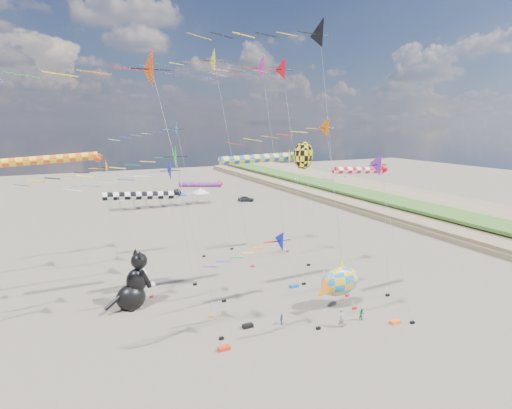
{
  "coord_description": "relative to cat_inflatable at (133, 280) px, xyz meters",
  "views": [
    {
      "loc": [
        -15.83,
        -20.02,
        16.71
      ],
      "look_at": [
        -0.73,
        12.0,
        9.48
      ],
      "focal_mm": 28.0,
      "sensor_mm": 36.0,
      "label": 1
    }
  ],
  "objects": [
    {
      "name": "ground",
      "position": [
        11.35,
        -15.79,
        -2.71
      ],
      "size": [
        260.0,
        260.0,
        0.0
      ],
      "primitive_type": "plane",
      "color": "brown",
      "rests_on": "ground"
    },
    {
      "name": "delta_kite_0",
      "position": [
        16.9,
        7.99,
        20.32
      ],
      "size": [
        14.71,
        3.18,
        24.83
      ],
      "color": "#D71B92",
      "rests_on": "ground"
    },
    {
      "name": "delta_kite_1",
      "position": [
        10.57,
        4.91,
        20.03
      ],
      "size": [
        11.49,
        2.68,
        24.32
      ],
      "color": "yellow",
      "rests_on": "ground"
    },
    {
      "name": "delta_kite_2",
      "position": [
        13.96,
        -6.52,
        13.28
      ],
      "size": [
        12.64,
        2.0,
        17.38
      ],
      "color": "#DA600B",
      "rests_on": "ground"
    },
    {
      "name": "delta_kite_3",
      "position": [
        -2.96,
        1.42,
        9.82
      ],
      "size": [
        9.83,
        1.52,
        13.77
      ],
      "color": "orange",
      "rests_on": "ground"
    },
    {
      "name": "delta_kite_4",
      "position": [
        17.7,
        -13.27,
        10.61
      ],
      "size": [
        8.15,
        1.97,
        14.61
      ],
      "color": "purple",
      "rests_on": "ground"
    },
    {
      "name": "delta_kite_5",
      "position": [
        -0.22,
        -8.74,
        17.09
      ],
      "size": [
        15.42,
        2.7,
        21.42
      ],
      "color": "#E93B07",
      "rests_on": "ground"
    },
    {
      "name": "delta_kite_6",
      "position": [
        16.35,
        2.46,
        19.43
      ],
      "size": [
        12.25,
        2.6,
        23.7
      ],
      "color": "red",
      "rests_on": "ground"
    },
    {
      "name": "delta_kite_7",
      "position": [
        8.52,
        -10.67,
        5.0
      ],
      "size": [
        9.41,
        1.73,
        8.95
      ],
      "color": "#0714CE",
      "rests_on": "ground"
    },
    {
      "name": "delta_kite_8",
      "position": [
        2.76,
        -4.9,
        11.18
      ],
      "size": [
        9.04,
        2.11,
        15.25
      ],
      "color": "#0F8F26",
      "rests_on": "ground"
    },
    {
      "name": "delta_kite_9",
      "position": [
        3.41,
        -2.49,
        9.74
      ],
      "size": [
        11.06,
        1.98,
        13.8
      ],
      "color": "#1411CD",
      "rests_on": "ground"
    },
    {
      "name": "delta_kite_10",
      "position": [
        17.37,
        -1.84,
        22.03
      ],
      "size": [
        16.18,
        3.07,
        26.51
      ],
      "color": "black",
      "rests_on": "ground"
    },
    {
      "name": "delta_kite_11",
      "position": [
        6.25,
        10.89,
        13.03
      ],
      "size": [
        10.23,
        1.98,
        17.09
      ],
      "color": "#1185C5",
      "rests_on": "ground"
    },
    {
      "name": "windsock_0",
      "position": [
        10.73,
        12.16,
        6.35
      ],
      "size": [
        7.01,
        0.71,
        9.48
      ],
      "color": "#DA0F43",
      "rests_on": "ground"
    },
    {
      "name": "windsock_1",
      "position": [
        12.03,
        -2.2,
        10.73
      ],
      "size": [
        9.39,
        0.83,
        13.9
      ],
      "color": "blue",
      "rests_on": "ground"
    },
    {
      "name": "windsock_2",
      "position": [
        -5.47,
        3.06,
        10.88
      ],
      "size": [
        9.44,
        0.76,
        14.03
      ],
      "color": "#FF4F15",
      "rests_on": "ground"
    },
    {
      "name": "windsock_3",
      "position": [
        1.96,
        2.58,
        7.22
      ],
      "size": [
        8.62,
        0.82,
        10.38
      ],
      "color": "black",
      "rests_on": "ground"
    },
    {
      "name": "windsock_4",
      "position": [
        18.94,
        -8.14,
        9.85
      ],
      "size": [
        7.35,
        0.64,
        12.99
      ],
      "color": "red",
      "rests_on": "ground"
    },
    {
      "name": "angelfish_kite",
      "position": [
        15.7,
        -3.21,
        10.85
      ],
      "size": [
        3.74,
        3.02,
        14.99
      ],
      "color": "yellow",
      "rests_on": "ground"
    },
    {
      "name": "cat_inflatable",
      "position": [
        0.0,
        0.0,
        0.0
      ],
      "size": [
        4.42,
        3.08,
        5.41
      ],
      "primitive_type": null,
      "rotation": [
        0.0,
        0.0,
        0.29
      ],
      "color": "black",
      "rests_on": "ground"
    },
    {
      "name": "fish_inflatable",
      "position": [
        17.1,
        -8.0,
        -0.21
      ],
      "size": [
        5.48,
        2.79,
        4.57
      ],
      "color": "#157CD0",
      "rests_on": "ground"
    },
    {
      "name": "person_adult",
      "position": [
        15.0,
        -11.19,
        -1.88
      ],
      "size": [
        0.68,
        0.53,
        1.66
      ],
      "primitive_type": "imported",
      "rotation": [
        0.0,
        0.0,
        0.23
      ],
      "color": "gray",
      "rests_on": "ground"
    },
    {
      "name": "child_green",
      "position": [
        17.31,
        -11.0,
        -2.15
      ],
      "size": [
        0.62,
        0.52,
        1.11
      ],
      "primitive_type": "imported",
      "rotation": [
        0.0,
        0.0,
        -0.21
      ],
      "color": "#15703F",
      "rests_on": "ground"
    },
    {
      "name": "child_blue",
      "position": [
        10.72,
        -8.63,
        -2.24
      ],
      "size": [
        0.57,
        0.51,
        0.93
      ],
      "primitive_type": "imported",
      "rotation": [
        0.0,
        0.0,
        0.64
      ],
      "color": "#2B609C",
      "rests_on": "ground"
    },
    {
      "name": "kite_bag_0",
      "position": [
        4.91,
        -10.25,
        -2.56
      ],
      "size": [
        0.9,
        0.44,
        0.3
      ],
      "primitive_type": "cube",
      "color": "red",
      "rests_on": "ground"
    },
    {
      "name": "kite_bag_1",
      "position": [
        15.64,
        -2.39,
        -2.56
      ],
      "size": [
        0.9,
        0.44,
        0.3
      ],
      "primitive_type": "cube",
      "color": "blue",
      "rests_on": "ground"
    },
    {
      "name": "kite_bag_2",
      "position": [
        7.92,
        -7.92,
        -2.56
      ],
      "size": [
        0.9,
        0.44,
        0.3
      ],
      "primitive_type": "cube",
      "color": "black",
      "rests_on": "ground"
    },
    {
      "name": "kite_bag_3",
      "position": [
        19.51,
        -12.65,
        -2.56
      ],
      "size": [
        0.9,
        0.44,
        0.3
      ],
      "primitive_type": "cube",
      "color": "orange",
      "rests_on": "ground"
    },
    {
      "name": "tent_row",
      "position": [
        12.85,
        44.21,
        0.44
      ],
      "size": [
        19.2,
        4.2,
        3.8
      ],
      "color": "white",
      "rests_on": "ground"
    },
    {
      "name": "parked_car",
      "position": [
        29.87,
        42.21,
        -2.12
      ],
      "size": [
        3.73,
        2.66,
        1.18
      ],
      "primitive_type": "imported",
      "rotation": [
        0.0,
        0.0,
        1.16
      ],
      "color": "#26262D",
      "rests_on": "ground"
    }
  ]
}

